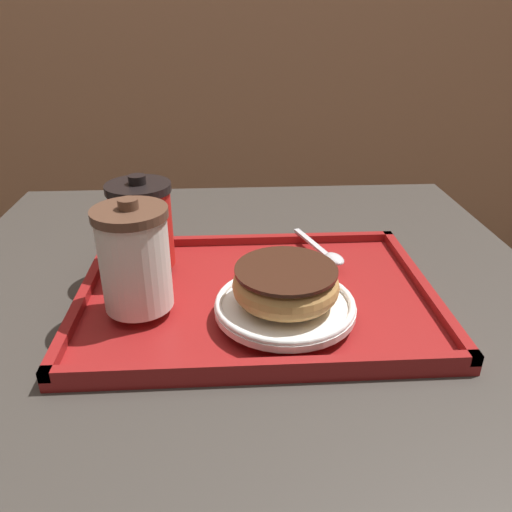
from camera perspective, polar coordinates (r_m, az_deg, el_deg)
The scene contains 7 objects.
cafe_table at distance 0.76m, azimuth -1.38°, elevation -15.93°, with size 0.83×0.83×0.71m.
serving_tray at distance 0.62m, azimuth 0.00°, elevation -4.67°, with size 0.43×0.31×0.02m.
coffee_cup_front at distance 0.56m, azimuth -13.70°, elevation -0.22°, with size 0.08×0.08×0.13m.
coffee_cup_rear at distance 0.66m, azimuth -12.90°, elevation 3.56°, with size 0.08×0.08×0.12m.
plate_with_chocolate_donut at distance 0.56m, azimuth 3.34°, elevation -5.58°, with size 0.16×0.16×0.01m.
donut_chocolate_glazed at distance 0.55m, azimuth 3.41°, elevation -3.20°, with size 0.12×0.12×0.04m.
spoon at distance 0.68m, azimuth 8.22°, elevation 0.20°, with size 0.06×0.13×0.01m.
Camera 1 is at (-0.01, -0.56, 1.04)m, focal length 35.00 mm.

